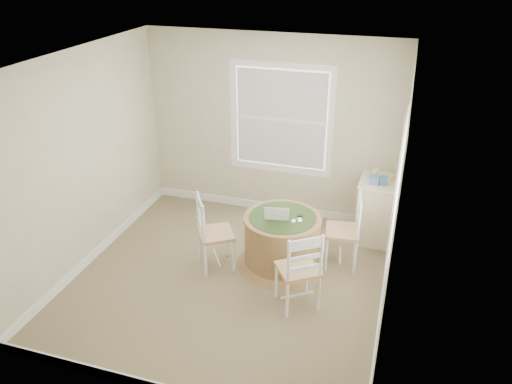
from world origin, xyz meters
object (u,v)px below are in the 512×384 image
(chair_left, at_px, (216,233))
(chair_near, at_px, (298,269))
(chair_right, at_px, (342,231))
(round_table, at_px, (282,239))
(laptop, at_px, (277,216))
(corner_chest, at_px, (375,209))

(chair_left, xyz_separation_m, chair_near, (1.11, -0.42, 0.00))
(chair_left, relative_size, chair_right, 1.00)
(chair_near, bearing_deg, round_table, -97.78)
(round_table, height_order, chair_right, chair_right)
(chair_left, distance_m, laptop, 0.77)
(chair_right, height_order, laptop, chair_right)
(round_table, relative_size, corner_chest, 1.30)
(round_table, xyz_separation_m, chair_right, (0.70, 0.23, 0.11))
(laptop, bearing_deg, chair_right, -173.98)
(round_table, bearing_deg, corner_chest, 26.95)
(round_table, bearing_deg, chair_near, -79.93)
(round_table, bearing_deg, chair_right, 1.13)
(chair_left, height_order, laptop, chair_left)
(round_table, relative_size, chair_near, 1.18)
(chair_left, height_order, chair_right, same)
(chair_right, bearing_deg, laptop, -78.58)
(chair_right, distance_m, laptop, 0.83)
(chair_left, distance_m, corner_chest, 2.19)
(chair_near, xyz_separation_m, corner_chest, (0.67, 1.69, -0.04))
(round_table, distance_m, chair_near, 0.80)
(corner_chest, bearing_deg, chair_near, -110.26)
(round_table, height_order, laptop, laptop)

